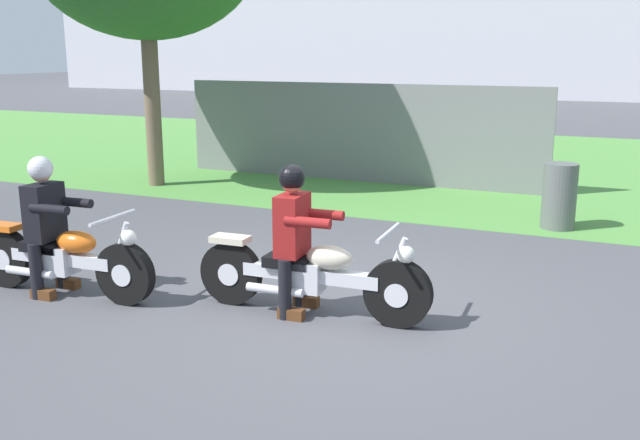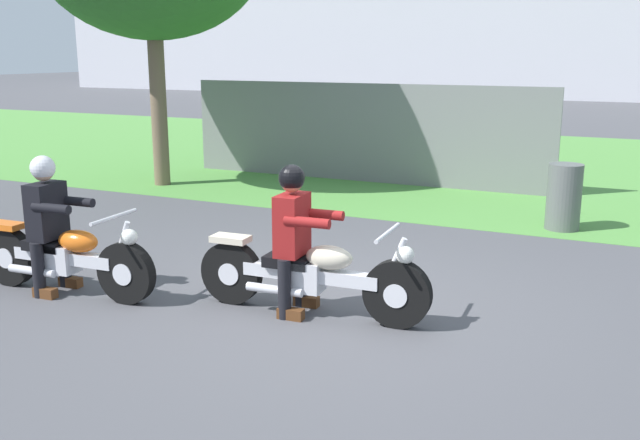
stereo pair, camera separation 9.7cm
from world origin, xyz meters
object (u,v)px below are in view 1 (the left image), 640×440
Objects in this scene: rider_follow at (46,215)px; trash_can at (559,196)px; motorcycle_follow at (63,258)px; motorcycle_lead at (312,275)px; rider_lead at (294,228)px.

rider_follow is 6.51m from trash_can.
motorcycle_lead is at bearing 8.79° from motorcycle_follow.
rider_lead is 1.00× the size of rider_follow.
motorcycle_follow is 0.46m from rider_follow.
trash_can is (1.66, 4.36, 0.07)m from motorcycle_lead.
motorcycle_lead is 1.63× the size of rider_lead.
rider_lead is at bearing 8.79° from rider_follow.
rider_follow is at bearing 179.11° from motorcycle_follow.
motorcycle_lead is at bearing -0.87° from rider_lead.
trash_can is at bearing 45.44° from rider_follow.
rider_follow is (-2.45, -0.53, -0.00)m from rider_lead.
trash_can reaches higher than motorcycle_follow.
rider_lead reaches higher than trash_can.
motorcycle_lead is at bearing 8.18° from rider_follow.
rider_follow is at bearing -171.82° from motorcycle_lead.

